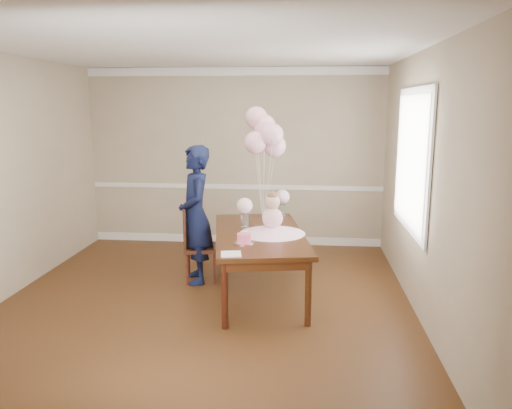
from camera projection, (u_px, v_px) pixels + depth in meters
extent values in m
cube|color=#341C0D|center=(205.00, 304.00, 5.46)|extent=(4.50, 5.00, 0.00)
cube|color=silver|center=(199.00, 47.00, 4.93)|extent=(4.50, 5.00, 0.02)
cube|color=gray|center=(235.00, 158.00, 7.63)|extent=(4.50, 0.02, 2.70)
cube|color=gray|center=(110.00, 251.00, 2.75)|extent=(4.50, 0.02, 2.70)
cube|color=gray|center=(424.00, 186.00, 4.98)|extent=(0.02, 5.00, 2.70)
cube|color=silver|center=(235.00, 187.00, 7.71)|extent=(4.50, 0.02, 0.07)
cube|color=white|center=(234.00, 71.00, 7.37)|extent=(4.50, 0.02, 0.12)
cube|color=white|center=(236.00, 239.00, 7.88)|extent=(4.50, 0.02, 0.12)
cube|color=white|center=(412.00, 160.00, 5.43)|extent=(0.02, 1.66, 1.56)
cube|color=silver|center=(410.00, 160.00, 5.43)|extent=(0.01, 1.50, 1.40)
cube|color=black|center=(259.00, 234.00, 5.64)|extent=(1.29, 2.08, 0.05)
cube|color=black|center=(259.00, 241.00, 5.65)|extent=(1.18, 1.97, 0.10)
cylinder|color=black|center=(225.00, 295.00, 4.80)|extent=(0.08, 0.08, 0.68)
cylinder|color=black|center=(308.00, 293.00, 4.86)|extent=(0.08, 0.08, 0.68)
cylinder|color=black|center=(223.00, 245.00, 6.55)|extent=(0.08, 0.08, 0.68)
cylinder|color=black|center=(284.00, 243.00, 6.61)|extent=(0.08, 0.08, 0.68)
cone|color=#FFBBE6|center=(272.00, 229.00, 5.58)|extent=(0.85, 0.85, 0.10)
sphere|color=#F399CF|center=(272.00, 218.00, 5.56)|extent=(0.23, 0.23, 0.23)
sphere|color=#D0AA8F|center=(273.00, 202.00, 5.52)|extent=(0.17, 0.17, 0.17)
sphere|color=brown|center=(273.00, 197.00, 5.51)|extent=(0.12, 0.12, 0.12)
cylinder|color=#B7B8BC|center=(244.00, 243.00, 5.19)|extent=(0.25, 0.25, 0.01)
cylinder|color=#FE507B|center=(244.00, 238.00, 5.18)|extent=(0.17, 0.17, 0.10)
sphere|color=silver|center=(244.00, 232.00, 5.17)|extent=(0.03, 0.03, 0.03)
sphere|color=white|center=(247.00, 232.00, 5.19)|extent=(0.03, 0.03, 0.03)
cylinder|color=white|center=(245.00, 220.00, 5.89)|extent=(0.11, 0.11, 0.16)
sphere|color=#FFD5DC|center=(245.00, 206.00, 5.86)|extent=(0.18, 0.18, 0.18)
cylinder|color=silver|center=(282.00, 210.00, 6.45)|extent=(0.11, 0.11, 0.16)
sphere|color=#FDD4E0|center=(282.00, 197.00, 6.42)|extent=(0.18, 0.18, 0.18)
cube|color=white|center=(231.00, 254.00, 4.80)|extent=(0.22, 0.22, 0.01)
cylinder|color=#BAB9BE|center=(263.00, 221.00, 6.16)|extent=(0.04, 0.04, 0.02)
sphere|color=#F7AFC2|center=(255.00, 143.00, 5.96)|extent=(0.27, 0.27, 0.27)
sphere|color=#F5ADD2|center=(272.00, 135.00, 5.91)|extent=(0.27, 0.27, 0.27)
sphere|color=#FFB4CF|center=(264.00, 126.00, 6.03)|extent=(0.27, 0.27, 0.27)
sphere|color=#E2A0B1|center=(256.00, 118.00, 6.02)|extent=(0.27, 0.27, 0.27)
sphere|color=#F6AEC8|center=(275.00, 146.00, 6.07)|extent=(0.27, 0.27, 0.27)
cylinder|color=white|center=(259.00, 188.00, 6.07)|extent=(0.09, 0.02, 0.81)
cylinder|color=white|center=(268.00, 184.00, 6.05)|extent=(0.11, 0.04, 0.91)
cylinder|color=white|center=(264.00, 180.00, 6.11)|extent=(0.01, 0.09, 1.01)
cylinder|color=white|center=(260.00, 176.00, 6.10)|extent=(0.10, 0.09, 1.10)
cylinder|color=white|center=(269.00, 189.00, 6.13)|extent=(0.12, 0.09, 0.75)
cube|color=#33170D|center=(201.00, 248.00, 6.14)|extent=(0.47, 0.47, 0.05)
cylinder|color=#3C1810|center=(187.00, 269.00, 6.01)|extent=(0.04, 0.04, 0.39)
cylinder|color=#3C1710|center=(215.00, 269.00, 6.03)|extent=(0.04, 0.04, 0.39)
cylinder|color=black|center=(189.00, 261.00, 6.33)|extent=(0.04, 0.04, 0.39)
cylinder|color=#39200F|center=(215.00, 260.00, 6.36)|extent=(0.04, 0.04, 0.39)
cylinder|color=#33160E|center=(185.00, 231.00, 5.91)|extent=(0.04, 0.04, 0.51)
cylinder|color=#3B2110|center=(186.00, 224.00, 6.23)|extent=(0.04, 0.04, 0.51)
cube|color=#371D0F|center=(186.00, 236.00, 6.09)|extent=(0.09, 0.37, 0.05)
cube|color=#37170F|center=(185.00, 224.00, 6.07)|extent=(0.09, 0.37, 0.05)
cube|color=#34160E|center=(185.00, 212.00, 6.04)|extent=(0.09, 0.37, 0.05)
imported|color=black|center=(196.00, 215.00, 6.02)|extent=(0.59, 0.71, 1.68)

